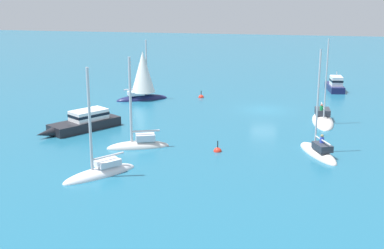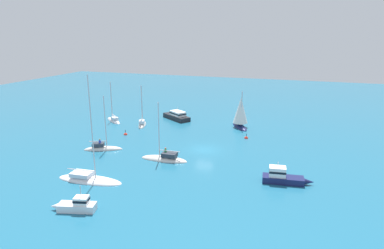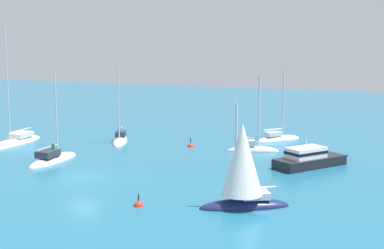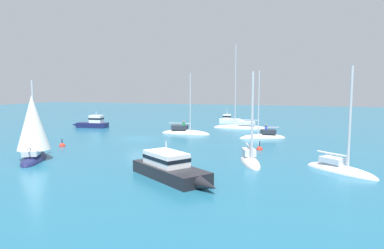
{
  "view_description": "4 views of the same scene",
  "coord_description": "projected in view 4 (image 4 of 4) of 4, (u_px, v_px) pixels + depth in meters",
  "views": [
    {
      "loc": [
        -2.33,
        53.0,
        12.59
      ],
      "look_at": [
        5.56,
        10.23,
        0.9
      ],
      "focal_mm": 49.84,
      "sensor_mm": 36.0,
      "label": 1
    },
    {
      "loc": [
        -43.96,
        -13.14,
        16.29
      ],
      "look_at": [
        4.03,
        3.25,
        2.42
      ],
      "focal_mm": 31.58,
      "sensor_mm": 36.0,
      "label": 2
    },
    {
      "loc": [
        23.22,
        -34.27,
        10.31
      ],
      "look_at": [
        4.72,
        10.14,
        2.91
      ],
      "focal_mm": 51.45,
      "sensor_mm": 36.0,
      "label": 3
    },
    {
      "loc": [
        35.91,
        18.77,
        5.95
      ],
      "look_at": [
        -5.43,
        4.8,
        1.26
      ],
      "focal_mm": 32.51,
      "sensor_mm": 36.0,
      "label": 4
    }
  ],
  "objects": [
    {
      "name": "yacht",
      "position": [
        33.0,
        132.0,
        28.36
      ],
      "size": [
        5.75,
        4.3,
        7.06
      ],
      "rotation": [
        0.0,
        0.0,
        3.68
      ],
      "color": "#191E4C",
      "rests_on": "ground"
    },
    {
      "name": "yacht_2",
      "position": [
        263.0,
        137.0,
        40.51
      ],
      "size": [
        3.46,
        5.56,
        8.39
      ],
      "rotation": [
        0.0,
        0.0,
        5.12
      ],
      "color": "silver",
      "rests_on": "ground"
    },
    {
      "name": "channel_buoy",
      "position": [
        260.0,
        150.0,
        33.22
      ],
      "size": [
        0.63,
        0.63,
        1.16
      ],
      "color": "red",
      "rests_on": "ground"
    },
    {
      "name": "yacht_1",
      "position": [
        241.0,
        127.0,
        50.91
      ],
      "size": [
        2.85,
        8.01,
        12.55
      ],
      "rotation": [
        0.0,
        0.0,
        4.78
      ],
      "color": "white",
      "rests_on": "ground"
    },
    {
      "name": "sloop",
      "position": [
        340.0,
        170.0,
        24.45
      ],
      "size": [
        4.52,
        5.17,
        7.91
      ],
      "rotation": [
        0.0,
        0.0,
        0.9
      ],
      "color": "white",
      "rests_on": "ground"
    },
    {
      "name": "ground_plane",
      "position": [
        138.0,
        139.0,
        40.43
      ],
      "size": [
        160.0,
        160.0,
        0.0
      ],
      "primitive_type": "plane",
      "color": "#1E607F"
    },
    {
      "name": "launch_1",
      "position": [
        93.0,
        123.0,
        51.32
      ],
      "size": [
        2.1,
        5.69,
        2.43
      ],
      "rotation": [
        0.0,
        0.0,
        4.83
      ],
      "color": "#191E4C",
      "rests_on": "ground"
    },
    {
      "name": "sailboat",
      "position": [
        185.0,
        133.0,
        44.48
      ],
      "size": [
        2.1,
        6.46,
        8.28
      ],
      "rotation": [
        0.0,
        0.0,
        1.6
      ],
      "color": "silver",
      "rests_on": "ground"
    },
    {
      "name": "mooring_buoy",
      "position": [
        62.0,
        146.0,
        35.08
      ],
      "size": [
        0.63,
        0.63,
        1.08
      ],
      "color": "red",
      "rests_on": "ground"
    },
    {
      "name": "motor_cruiser",
      "position": [
        171.0,
        168.0,
        22.76
      ],
      "size": [
        5.73,
        7.3,
        2.4
      ],
      "rotation": [
        0.0,
        0.0,
        0.96
      ],
      "color": "black",
      "rests_on": "ground"
    },
    {
      "name": "ketch",
      "position": [
        250.0,
        161.0,
        27.28
      ],
      "size": [
        5.03,
        2.91,
        7.66
      ],
      "rotation": [
        0.0,
        0.0,
        0.36
      ],
      "color": "silver",
      "rests_on": "ground"
    },
    {
      "name": "launch",
      "position": [
        230.0,
        120.0,
        57.52
      ],
      "size": [
        2.1,
        4.44,
        2.61
      ],
      "rotation": [
        0.0,
        0.0,
        1.83
      ],
      "color": "white",
      "rests_on": "ground"
    }
  ]
}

